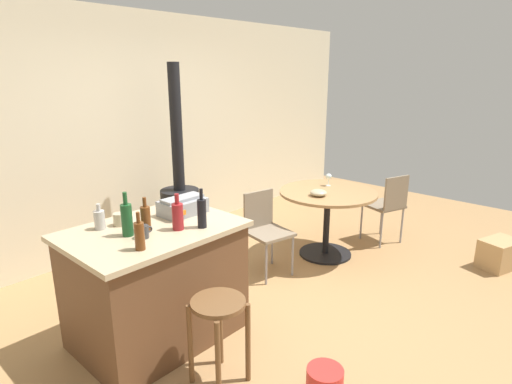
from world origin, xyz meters
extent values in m
plane|color=#A37A4C|center=(0.00, 0.00, 0.00)|extent=(8.80, 8.80, 0.00)
cube|color=beige|center=(0.00, 2.28, 1.35)|extent=(8.00, 0.10, 2.70)
cube|color=brown|center=(-1.03, 0.44, 0.44)|extent=(1.19, 0.83, 0.88)
cube|color=tan|center=(-1.03, 0.44, 0.90)|extent=(1.25, 0.89, 0.04)
cylinder|color=brown|center=(-0.92, -0.16, 0.29)|extent=(0.04, 0.04, 0.58)
cylinder|color=brown|center=(-1.19, -0.16, 0.29)|extent=(0.04, 0.04, 0.58)
cylinder|color=brown|center=(-1.19, -0.43, 0.29)|extent=(0.04, 0.04, 0.58)
cylinder|color=brown|center=(-0.92, -0.43, 0.29)|extent=(0.04, 0.04, 0.58)
cylinder|color=brown|center=(-1.05, -0.29, 0.60)|extent=(0.36, 0.36, 0.03)
cylinder|color=black|center=(1.18, 0.33, 0.01)|extent=(0.59, 0.59, 0.02)
cylinder|color=black|center=(1.18, 0.33, 0.36)|extent=(0.07, 0.07, 0.73)
cylinder|color=#A37A4C|center=(1.18, 0.33, 0.74)|extent=(1.08, 1.08, 0.03)
cube|color=#7F705B|center=(1.99, 0.05, 0.46)|extent=(0.51, 0.51, 0.03)
cube|color=#7F705B|center=(1.93, -0.13, 0.66)|extent=(0.35, 0.14, 0.40)
cylinder|color=gray|center=(1.77, -0.05, 0.22)|extent=(0.02, 0.02, 0.45)
cylinder|color=gray|center=(2.09, -0.16, 0.22)|extent=(0.02, 0.02, 0.45)
cylinder|color=gray|center=(2.20, 0.16, 0.22)|extent=(0.02, 0.02, 0.45)
cylinder|color=gray|center=(1.88, 0.27, 0.22)|extent=(0.02, 0.02, 0.45)
cube|color=#7F705B|center=(0.38, 0.50, 0.45)|extent=(0.47, 0.47, 0.03)
cube|color=#7F705B|center=(0.42, 0.68, 0.65)|extent=(0.36, 0.10, 0.40)
cylinder|color=gray|center=(0.58, 0.63, 0.22)|extent=(0.02, 0.02, 0.44)
cylinder|color=gray|center=(0.25, 0.70, 0.22)|extent=(0.02, 0.02, 0.44)
cylinder|color=gray|center=(0.18, 0.36, 0.22)|extent=(0.02, 0.02, 0.44)
cylinder|color=gray|center=(0.51, 0.29, 0.22)|extent=(0.02, 0.02, 0.44)
cylinder|color=black|center=(0.16, 1.67, 0.03)|extent=(0.37, 0.37, 0.06)
cylinder|color=black|center=(0.16, 1.67, 0.40)|extent=(0.44, 0.44, 0.67)
cube|color=#2D2826|center=(0.16, 1.45, 0.40)|extent=(0.20, 0.02, 0.20)
cylinder|color=black|center=(0.16, 1.67, 1.43)|extent=(0.13, 0.13, 1.40)
cube|color=gray|center=(-0.67, 0.53, 0.98)|extent=(0.36, 0.23, 0.12)
cube|color=gray|center=(-0.67, 0.53, 1.05)|extent=(0.34, 0.14, 0.02)
cube|color=orange|center=(-0.76, 0.40, 0.98)|extent=(0.04, 0.01, 0.04)
cube|color=orange|center=(-0.58, 0.40, 0.98)|extent=(0.04, 0.01, 0.04)
cylinder|color=black|center=(-0.77, 0.18, 1.02)|extent=(0.07, 0.07, 0.21)
cylinder|color=black|center=(-0.77, 0.18, 1.17)|extent=(0.03, 0.03, 0.08)
cylinder|color=#194C23|center=(-1.23, 0.44, 1.03)|extent=(0.08, 0.08, 0.23)
cylinder|color=#194C23|center=(-1.23, 0.44, 1.19)|extent=(0.03, 0.03, 0.09)
cylinder|color=#603314|center=(-1.09, 0.42, 1.01)|extent=(0.07, 0.07, 0.18)
cylinder|color=#603314|center=(-1.09, 0.42, 1.14)|extent=(0.03, 0.03, 0.07)
cylinder|color=maroon|center=(-0.91, 0.27, 1.01)|extent=(0.08, 0.08, 0.20)
cylinder|color=maroon|center=(-0.91, 0.27, 1.15)|extent=(0.03, 0.03, 0.08)
cylinder|color=#603314|center=(-1.31, 0.16, 1.01)|extent=(0.07, 0.07, 0.18)
cylinder|color=#603314|center=(-1.31, 0.16, 1.14)|extent=(0.02, 0.02, 0.07)
cylinder|color=#B7B2AD|center=(-1.30, 0.70, 0.99)|extent=(0.08, 0.08, 0.14)
cylinder|color=#B7B2AD|center=(-1.30, 0.70, 1.08)|extent=(0.03, 0.03, 0.05)
cylinder|color=#383838|center=(-1.18, 0.32, 0.96)|extent=(0.07, 0.07, 0.09)
torus|color=#383838|center=(-1.13, 0.32, 0.97)|extent=(0.05, 0.01, 0.05)
cylinder|color=tan|center=(-1.16, 0.67, 0.96)|extent=(0.09, 0.09, 0.09)
torus|color=tan|center=(-1.10, 0.67, 0.97)|extent=(0.05, 0.01, 0.05)
cylinder|color=silver|center=(1.37, 0.46, 0.76)|extent=(0.06, 0.06, 0.00)
cylinder|color=silver|center=(1.37, 0.46, 0.80)|extent=(0.01, 0.01, 0.08)
ellipsoid|color=silver|center=(1.37, 0.46, 0.87)|extent=(0.07, 0.07, 0.06)
ellipsoid|color=tan|center=(0.95, 0.30, 0.79)|extent=(0.18, 0.18, 0.07)
cube|color=tan|center=(2.15, -1.23, 0.16)|extent=(0.49, 0.40, 0.31)
cylinder|color=red|center=(-0.69, -0.89, 0.10)|extent=(0.24, 0.24, 0.20)
camera|label=1|loc=(-2.67, -2.10, 2.03)|focal=29.59mm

